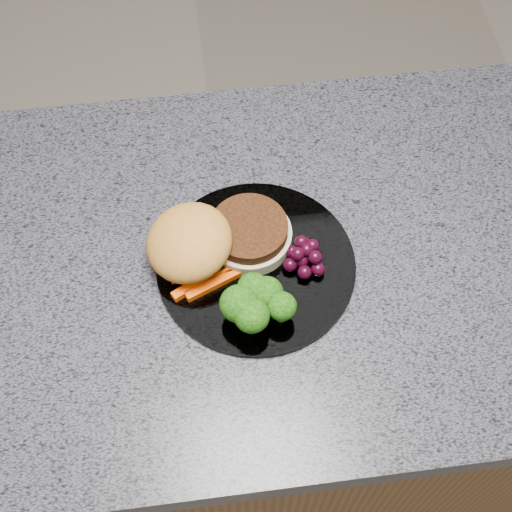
{
  "coord_description": "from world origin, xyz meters",
  "views": [
    {
      "loc": [
        -0.05,
        -0.47,
        1.71
      ],
      "look_at": [
        0.01,
        -0.01,
        0.93
      ],
      "focal_mm": 50.0,
      "sensor_mm": 36.0,
      "label": 1
    }
  ],
  "objects": [
    {
      "name": "broccoli",
      "position": [
        0.0,
        -0.09,
        0.94
      ],
      "size": [
        0.09,
        0.08,
        0.06
      ],
      "rotation": [
        0.0,
        0.0,
        0.13
      ],
      "color": "olive",
      "rests_on": "plate"
    },
    {
      "name": "countertop",
      "position": [
        0.0,
        0.0,
        0.88
      ],
      "size": [
        1.2,
        0.6,
        0.04
      ],
      "primitive_type": "cube",
      "color": "#50505B",
      "rests_on": "island_cabinet"
    },
    {
      "name": "burger",
      "position": [
        -0.04,
        0.01,
        0.93
      ],
      "size": [
        0.22,
        0.16,
        0.06
      ],
      "rotation": [
        0.0,
        0.0,
        0.37
      ],
      "color": "#CABA8E",
      "rests_on": "plate"
    },
    {
      "name": "grape_bunch",
      "position": [
        0.07,
        -0.02,
        0.92
      ],
      "size": [
        0.05,
        0.06,
        0.03
      ],
      "rotation": [
        0.0,
        0.0,
        -0.08
      ],
      "color": "black",
      "rests_on": "plate"
    },
    {
      "name": "island_cabinet",
      "position": [
        0.0,
        0.0,
        0.43
      ],
      "size": [
        1.2,
        0.6,
        0.86
      ],
      "primitive_type": "cube",
      "color": "brown",
      "rests_on": "ground"
    },
    {
      "name": "carrot_sticks",
      "position": [
        -0.06,
        -0.02,
        0.91
      ],
      "size": [
        0.09,
        0.07,
        0.02
      ],
      "rotation": [
        0.0,
        0.0,
        0.01
      ],
      "color": "#FD4F04",
      "rests_on": "plate"
    },
    {
      "name": "plate",
      "position": [
        0.01,
        -0.01,
        0.9
      ],
      "size": [
        0.26,
        0.26,
        0.01
      ],
      "primitive_type": "cylinder",
      "color": "white",
      "rests_on": "countertop"
    }
  ]
}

